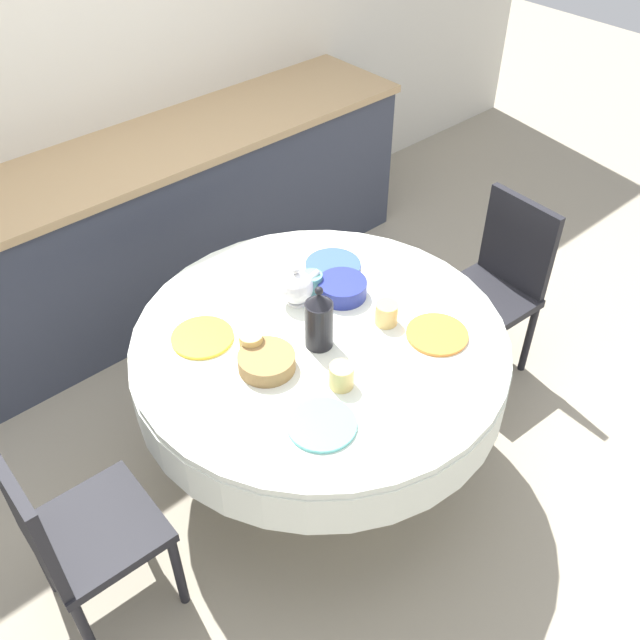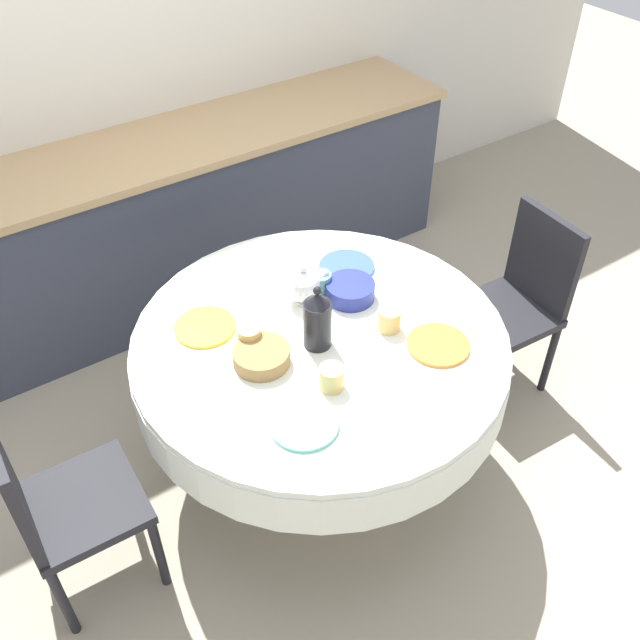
{
  "view_description": "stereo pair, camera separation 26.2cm",
  "coord_description": "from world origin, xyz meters",
  "px_view_note": "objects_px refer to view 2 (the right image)",
  "views": [
    {
      "loc": [
        -1.31,
        -1.48,
        2.55
      ],
      "look_at": [
        0.0,
        0.0,
        0.83
      ],
      "focal_mm": 40.0,
      "sensor_mm": 36.0,
      "label": 1
    },
    {
      "loc": [
        -1.11,
        -1.64,
        2.55
      ],
      "look_at": [
        0.0,
        0.0,
        0.83
      ],
      "focal_mm": 40.0,
      "sensor_mm": 36.0,
      "label": 2
    }
  ],
  "objects_px": {
    "chair_left": "(519,297)",
    "teapot": "(303,285)",
    "coffee_carafe": "(317,320)",
    "chair_right": "(56,502)"
  },
  "relations": [
    {
      "from": "coffee_carafe",
      "to": "chair_left",
      "type": "bearing_deg",
      "value": -1.63
    },
    {
      "from": "chair_left",
      "to": "coffee_carafe",
      "type": "distance_m",
      "value": 1.15
    },
    {
      "from": "chair_left",
      "to": "teapot",
      "type": "relative_size",
      "value": 4.84
    },
    {
      "from": "chair_right",
      "to": "chair_left",
      "type": "bearing_deg",
      "value": 89.37
    },
    {
      "from": "chair_right",
      "to": "coffee_carafe",
      "type": "relative_size",
      "value": 3.34
    },
    {
      "from": "chair_left",
      "to": "chair_right",
      "type": "relative_size",
      "value": 1.0
    },
    {
      "from": "chair_left",
      "to": "chair_right",
      "type": "height_order",
      "value": "same"
    },
    {
      "from": "chair_left",
      "to": "teapot",
      "type": "xyz_separation_m",
      "value": [
        -0.99,
        0.27,
        0.33
      ]
    },
    {
      "from": "chair_right",
      "to": "coffee_carafe",
      "type": "height_order",
      "value": "coffee_carafe"
    },
    {
      "from": "chair_right",
      "to": "coffee_carafe",
      "type": "bearing_deg",
      "value": 88.25
    }
  ]
}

